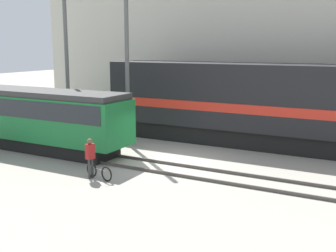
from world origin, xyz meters
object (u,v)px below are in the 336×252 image
(person, at_px, (90,154))
(utility_pole_left, at_px, (67,65))
(utility_pole_center, at_px, (127,63))
(streetcar, at_px, (24,114))
(bicycle, at_px, (99,172))
(freight_locomotive, at_px, (250,103))

(person, xyz_separation_m, utility_pole_left, (-6.25, 5.84, 3.32))
(person, relative_size, utility_pole_center, 0.19)
(streetcar, bearing_deg, person, -21.91)
(streetcar, relative_size, utility_pole_center, 1.39)
(bicycle, height_order, utility_pole_center, utility_pole_center)
(utility_pole_left, bearing_deg, freight_locomotive, 17.23)
(freight_locomotive, height_order, streetcar, freight_locomotive)
(utility_pole_left, bearing_deg, streetcar, -95.91)
(bicycle, relative_size, utility_pole_center, 0.17)
(streetcar, relative_size, utility_pole_left, 1.46)
(streetcar, bearing_deg, utility_pole_left, 84.09)
(utility_pole_left, relative_size, utility_pole_center, 0.95)
(utility_pole_left, xyz_separation_m, utility_pole_center, (4.29, 0.00, 0.22))
(freight_locomotive, relative_size, utility_pole_left, 1.90)
(bicycle, xyz_separation_m, person, (-0.39, -0.06, 0.73))
(streetcar, relative_size, bicycle, 8.07)
(freight_locomotive, bearing_deg, bicycle, -112.27)
(freight_locomotive, relative_size, person, 9.59)
(freight_locomotive, xyz_separation_m, person, (-4.06, -9.04, -1.36))
(bicycle, distance_m, person, 0.83)
(utility_pole_center, bearing_deg, streetcar, -145.31)
(person, xyz_separation_m, utility_pole_center, (-1.96, 5.84, 3.54))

